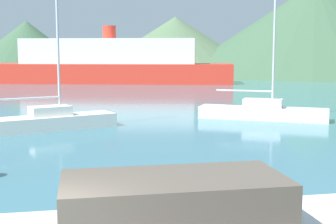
% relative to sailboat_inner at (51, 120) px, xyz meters
% --- Properties ---
extents(sailboat_inner, '(5.98, 5.07, 8.52)m').
position_rel_sailboat_inner_xyz_m(sailboat_inner, '(0.00, 0.00, 0.00)').
color(sailboat_inner, white).
rests_on(sailboat_inner, ground_plane).
extents(sailboat_middle, '(7.22, 3.06, 9.59)m').
position_rel_sailboat_inner_xyz_m(sailboat_middle, '(10.59, 4.60, 0.01)').
color(sailboat_middle, silver).
rests_on(sailboat_middle, ground_plane).
extents(ferry_distant, '(30.45, 7.43, 7.04)m').
position_rel_sailboat_inner_xyz_m(ferry_distant, '(-5.12, 35.78, 1.91)').
color(ferry_distant, red).
rests_on(ferry_distant, ground_plane).
extents(hill_west, '(25.22, 25.22, 9.72)m').
position_rel_sailboat_inner_xyz_m(hill_west, '(-27.43, 64.25, 4.39)').
color(hill_west, '#38563D').
rests_on(hill_west, ground_plane).
extents(hill_central, '(33.11, 33.11, 10.31)m').
position_rel_sailboat_inner_xyz_m(hill_central, '(0.66, 64.71, 4.68)').
color(hill_central, '#4C6647').
rests_on(hill_central, ground_plane).
extents(hill_east, '(48.49, 48.49, 15.76)m').
position_rel_sailboat_inner_xyz_m(hill_east, '(25.11, 63.46, 7.40)').
color(hill_east, '#38563D').
rests_on(hill_east, ground_plane).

